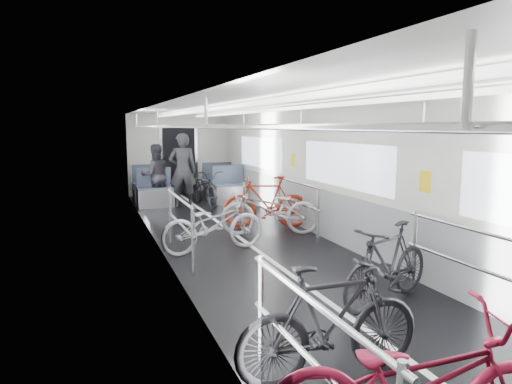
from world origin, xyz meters
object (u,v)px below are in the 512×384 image
Objects in this scene: person_standing at (183,170)px; bike_left_near at (414,384)px; bike_right_near at (387,264)px; bike_right_mid at (271,209)px; bike_aisle at (205,188)px; person_seated at (155,175)px; bike_left_mid at (331,322)px; bike_right_far at (266,202)px; bike_left_far at (213,224)px.

bike_left_near is at bearing 97.56° from person_standing.
bike_right_near is 0.85× the size of bike_right_mid.
bike_aisle is 1.34m from person_seated.
bike_left_near is 1.16× the size of bike_right_near.
person_standing is (0.47, 8.36, 0.45)m from bike_left_mid.
person_seated is (-1.74, 3.41, 0.27)m from bike_right_far.
person_standing is 0.79m from person_seated.
bike_right_far is at bearing -177.66° from bike_right_mid.
bike_left_far is at bearing 0.13° from bike_left_mid.
bike_left_far is 4.32m from bike_aisle.
bike_right_near reaches higher than bike_left_far.
bike_left_near is at bearing 172.24° from bike_left_far.
bike_right_far reaches higher than bike_aisle.
bike_right_mid is at bearing -66.94° from bike_left_far.
bike_right_far reaches higher than bike_left_far.
bike_left_far is at bearing 87.36° from person_seated.
bike_aisle is 0.96× the size of person_standing.
bike_left_mid reaches higher than bike_left_near.
bike_left_mid is at bearing 2.29° from bike_right_far.
bike_right_near is at bearing -48.56° from bike_left_mid.
bike_left_near is 5.94m from bike_right_mid.
person_standing is (-1.12, 2.94, 0.41)m from bike_right_far.
bike_left_mid is 4.04m from bike_left_far.
bike_left_mid is at bearing 19.14° from bike_left_near.
bike_right_near is at bearing 95.84° from person_seated.
bike_right_far is at bearing 111.28° from person_seated.
bike_aisle is at bearing 10.81° from bike_left_near.
bike_aisle is at bearing -156.75° from bike_right_mid.
person_standing reaches higher than bike_left_mid.
bike_left_mid is 5.64m from bike_right_far.
bike_right_far is (1.58, 5.42, 0.04)m from bike_left_mid.
bike_aisle is (0.98, 9.22, -0.01)m from bike_left_near.
bike_right_far reaches higher than bike_right_near.
bike_left_near reaches higher than bike_left_far.
bike_left_mid is 8.84m from person_seated.
person_seated is at bearing -3.96° from bike_left_far.
bike_right_far reaches higher than bike_right_mid.
bike_right_mid is (0.02, 3.63, 0.02)m from bike_right_near.
person_seated is (-1.17, 0.57, 0.32)m from bike_aisle.
person_seated reaches higher than bike_left_far.
bike_right_mid is at bearing 159.83° from bike_right_near.
bike_left_near is 5.00m from bike_left_far.
bike_right_near is at bearing 16.22° from bike_right_far.
bike_right_far is at bearing -14.71° from bike_left_mid.
bike_left_mid reaches higher than bike_right_near.
bike_right_near is at bearing 107.66° from person_standing.
bike_left_far is 0.98× the size of bike_aisle.
bike_left_mid is at bearing -0.09° from bike_right_mid.
person_standing is (-0.96, 3.55, 0.45)m from bike_right_mid.
bike_right_mid reaches higher than bike_left_far.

